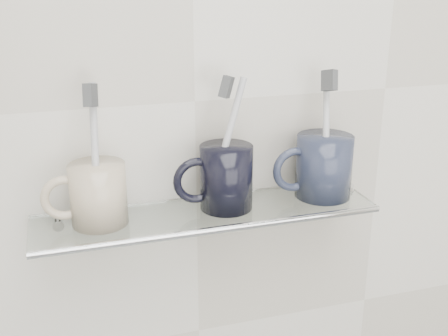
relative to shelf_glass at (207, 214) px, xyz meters
name	(u,v)px	position (x,y,z in m)	size (l,w,h in m)	color
wall_back	(195,101)	(0.00, 0.06, 0.15)	(2.50, 2.50, 0.00)	beige
shelf_glass	(207,214)	(0.00, 0.00, 0.00)	(0.50, 0.12, 0.01)	silver
shelf_rail	(218,230)	(0.00, -0.06, 0.00)	(0.01, 0.01, 0.50)	silver
bracket_left	(58,225)	(-0.21, 0.05, -0.01)	(0.02, 0.02, 0.03)	silver
bracket_right	(322,193)	(0.21, 0.05, -0.01)	(0.02, 0.02, 0.03)	silver
mug_left	(98,194)	(-0.15, 0.00, 0.05)	(0.08, 0.08, 0.09)	beige
mug_left_handle	(65,198)	(-0.20, 0.00, 0.05)	(0.06, 0.06, 0.01)	beige
toothbrush_left	(95,154)	(-0.15, 0.00, 0.10)	(0.01, 0.01, 0.19)	#B8B8BB
bristles_left	(90,95)	(-0.15, 0.00, 0.19)	(0.01, 0.02, 0.03)	#3F4143
mug_center	(226,177)	(0.03, 0.00, 0.05)	(0.08, 0.08, 0.10)	black
mug_center_handle	(197,180)	(-0.01, 0.00, 0.05)	(0.07, 0.07, 0.01)	black
toothbrush_center	(226,142)	(0.03, 0.00, 0.10)	(0.01, 0.01, 0.19)	silver
bristles_center	(226,87)	(0.03, 0.00, 0.19)	(0.01, 0.02, 0.03)	#3F4143
mug_right	(324,166)	(0.19, 0.00, 0.05)	(0.09, 0.09, 0.10)	#1E2339
mug_right_handle	(294,169)	(0.14, 0.00, 0.05)	(0.07, 0.07, 0.01)	#1E2339
toothbrush_right	(326,133)	(0.19, 0.00, 0.10)	(0.01, 0.01, 0.19)	silver
bristles_right	(329,80)	(0.19, 0.00, 0.19)	(0.01, 0.02, 0.03)	#3F4143
chrome_cap	(343,189)	(0.22, 0.00, 0.01)	(0.03, 0.03, 0.01)	silver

